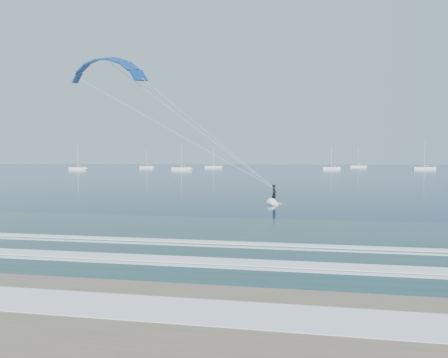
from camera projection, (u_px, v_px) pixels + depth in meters
name	position (u px, v px, depth m)	size (l,w,h in m)	color
kitesurfer_rig	(194.00, 127.00, 38.69)	(20.63, 9.69, 15.12)	#86CD18
sailboat_0	(78.00, 168.00, 191.13)	(8.49, 2.40, 11.57)	silver
sailboat_1	(147.00, 167.00, 227.62)	(7.85, 2.40, 10.90)	silver
sailboat_2	(213.00, 167.00, 238.72)	(10.10, 2.40, 13.42)	silver
sailboat_3	(331.00, 168.00, 199.52)	(8.21, 2.40, 11.47)	silver
sailboat_4	(358.00, 166.00, 254.10)	(9.96, 2.40, 13.38)	silver
sailboat_5	(424.00, 168.00, 198.97)	(10.10, 2.40, 13.59)	silver
sailboat_7	(182.00, 168.00, 190.94)	(9.49, 2.40, 12.89)	silver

